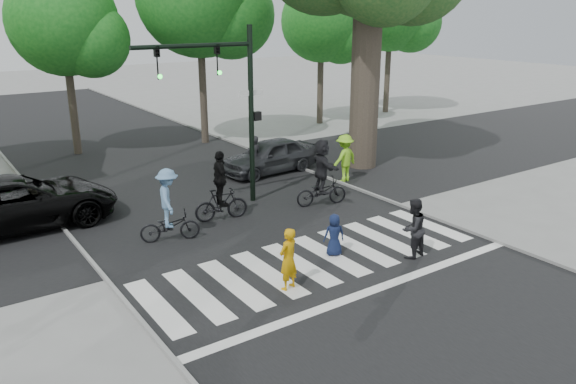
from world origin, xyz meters
The scene contains 20 objects.
ground centered at (0.00, 0.00, 0.00)m, with size 120.00×120.00×0.00m, color gray.
road_stem centered at (0.00, 5.00, 0.01)m, with size 10.00×70.00×0.01m, color black.
road_cross centered at (0.00, 8.00, 0.01)m, with size 70.00×10.00×0.01m, color black.
curb_left centered at (-5.05, 5.00, 0.05)m, with size 0.10×70.00×0.10m, color gray.
curb_right centered at (5.05, 5.00, 0.05)m, with size 0.10×70.00×0.10m, color gray.
crosswalk centered at (0.00, 0.66, 0.01)m, with size 10.00×3.85×0.01m.
traffic_signal centered at (0.35, 6.20, 3.90)m, with size 4.45×0.29×6.00m.
bg_tree_2 centered at (-1.76, 16.62, 5.78)m, with size 5.04×4.80×8.40m.
bg_tree_4 centered at (12.23, 16.12, 5.64)m, with size 4.83×4.60×8.15m.
bg_tree_5 centered at (18.27, 16.69, 6.36)m, with size 5.67×5.40×9.30m.
pedestrian_woman centered at (-1.54, 0.05, 0.78)m, with size 0.57×0.37×1.56m, color #D19208.
pedestrian_child centered at (0.62, 0.95, 0.59)m, with size 0.58×0.38×1.18m, color #111B3C.
pedestrian_adult centered at (2.27, -0.36, 0.83)m, with size 0.81×0.63×1.67m, color black.
cyclist_left centered at (-2.67, 4.46, 0.94)m, with size 1.82×1.26×2.17m.
cyclist_mid centered at (-0.62, 5.13, 0.93)m, with size 1.80×1.12×2.27m.
cyclist_right centered at (2.91, 4.46, 1.04)m, with size 1.93×1.79×2.32m.
car_suv centered at (-6.07, 8.08, 0.82)m, with size 2.72×5.90×1.64m, color black.
car_grey centered at (3.69, 8.94, 0.71)m, with size 1.68×4.18×1.42m, color #323437.
bystander_hivis centered at (5.40, 6.21, 0.94)m, with size 1.21×0.69×1.87m, color #8CDC25.
bystander_dark centered at (2.79, 8.69, 0.85)m, with size 0.62×0.41×1.70m, color black.
Camera 1 is at (-8.49, -10.00, 6.41)m, focal length 35.00 mm.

